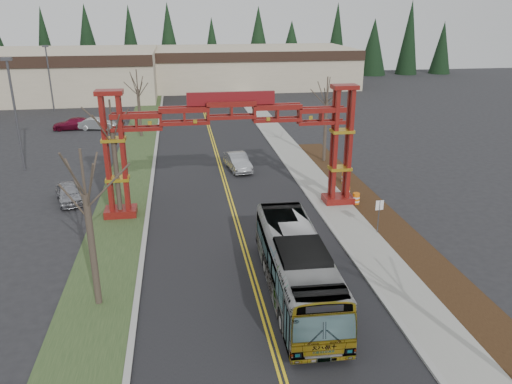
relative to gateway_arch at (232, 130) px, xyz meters
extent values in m
plane|color=black|center=(0.00, -18.00, -5.98)|extent=(200.00, 200.00, 0.00)
cube|color=black|center=(0.00, 7.00, -5.97)|extent=(12.00, 110.00, 0.02)
cube|color=yellow|center=(-0.12, 7.00, -5.96)|extent=(0.12, 100.00, 0.01)
cube|color=yellow|center=(0.12, 7.00, -5.96)|extent=(0.12, 100.00, 0.01)
cube|color=#A3A39E|center=(6.15, 7.00, -5.91)|extent=(0.30, 110.00, 0.15)
cube|color=gray|center=(7.60, 7.00, -5.91)|extent=(2.60, 110.00, 0.14)
cube|color=black|center=(10.20, -8.00, -5.92)|extent=(2.60, 50.00, 0.12)
cube|color=#2C4221|center=(-8.00, 7.00, -5.94)|extent=(4.00, 110.00, 0.08)
cube|color=#A3A39E|center=(-6.15, 7.00, -5.91)|extent=(0.30, 110.00, 0.15)
cube|color=#640D0D|center=(-8.00, 0.00, -5.68)|extent=(2.20, 1.60, 0.60)
cube|color=#640D0D|center=(-8.55, -0.35, -1.38)|extent=(0.28, 0.28, 8.00)
cube|color=#640D0D|center=(-7.45, -0.35, -1.38)|extent=(0.28, 0.28, 8.00)
cube|color=#640D0D|center=(-8.55, 0.35, -1.38)|extent=(0.28, 0.28, 8.00)
cube|color=#640D0D|center=(-7.45, 0.35, -1.38)|extent=(0.28, 0.28, 8.00)
cube|color=gold|center=(-8.00, 0.00, -3.18)|extent=(1.60, 1.10, 0.22)
cube|color=gold|center=(-8.00, 0.00, -0.38)|extent=(1.60, 1.10, 0.22)
cube|color=#640D0D|center=(-8.00, 0.00, 2.77)|extent=(1.80, 1.20, 0.30)
cube|color=#640D0D|center=(8.00, 0.00, -5.68)|extent=(2.20, 1.60, 0.60)
cube|color=#640D0D|center=(7.45, -0.35, -1.38)|extent=(0.28, 0.28, 8.00)
cube|color=#640D0D|center=(8.55, -0.35, -1.38)|extent=(0.28, 0.28, 8.00)
cube|color=#640D0D|center=(7.45, 0.35, -1.38)|extent=(0.28, 0.28, 8.00)
cube|color=#640D0D|center=(8.55, 0.35, -1.38)|extent=(0.28, 0.28, 8.00)
cube|color=gold|center=(8.00, 0.00, -3.18)|extent=(1.60, 1.10, 0.22)
cube|color=gold|center=(8.00, 0.00, -0.38)|extent=(1.60, 1.10, 0.22)
cube|color=#640D0D|center=(8.00, 0.00, 2.77)|extent=(1.80, 1.20, 0.30)
cube|color=#640D0D|center=(0.00, 0.00, 1.52)|extent=(16.00, 0.90, 1.00)
cube|color=#640D0D|center=(0.00, 0.00, 0.62)|extent=(16.00, 0.90, 0.60)
cube|color=maroon|center=(0.00, 0.00, 2.17)|extent=(6.00, 0.25, 0.90)
cube|color=#B9AC8E|center=(-30.00, 54.00, -2.23)|extent=(46.00, 22.00, 7.50)
cube|color=#B9AC8E|center=(10.00, 62.00, -2.48)|extent=(38.00, 20.00, 7.00)
cube|color=black|center=(10.00, 51.90, 0.22)|extent=(38.00, 0.40, 1.60)
cylinder|color=#382D26|center=(-38.00, 74.00, -5.18)|extent=(0.80, 0.80, 1.60)
cone|color=black|center=(-29.50, 74.00, 0.52)|extent=(5.60, 5.60, 13.00)
cylinder|color=#382D26|center=(-29.50, 74.00, -5.18)|extent=(0.80, 0.80, 1.60)
cone|color=black|center=(-21.00, 74.00, 0.52)|extent=(5.60, 5.60, 13.00)
cylinder|color=#382D26|center=(-21.00, 74.00, -5.18)|extent=(0.80, 0.80, 1.60)
cone|color=black|center=(-12.50, 74.00, 0.52)|extent=(5.60, 5.60, 13.00)
cylinder|color=#382D26|center=(-12.50, 74.00, -5.18)|extent=(0.80, 0.80, 1.60)
cone|color=black|center=(-4.00, 74.00, 0.52)|extent=(5.60, 5.60, 13.00)
cylinder|color=#382D26|center=(-4.00, 74.00, -5.18)|extent=(0.80, 0.80, 1.60)
cone|color=black|center=(4.50, 74.00, 0.52)|extent=(5.60, 5.60, 13.00)
cylinder|color=#382D26|center=(4.50, 74.00, -5.18)|extent=(0.80, 0.80, 1.60)
cone|color=black|center=(13.00, 74.00, 0.52)|extent=(5.60, 5.60, 13.00)
cylinder|color=#382D26|center=(13.00, 74.00, -5.18)|extent=(0.80, 0.80, 1.60)
cone|color=black|center=(21.50, 74.00, 0.52)|extent=(5.60, 5.60, 13.00)
cylinder|color=#382D26|center=(21.50, 74.00, -5.18)|extent=(0.80, 0.80, 1.60)
cone|color=black|center=(30.00, 74.00, 0.52)|extent=(5.60, 5.60, 13.00)
cylinder|color=#382D26|center=(30.00, 74.00, -5.18)|extent=(0.80, 0.80, 1.60)
cone|color=black|center=(38.50, 74.00, 0.52)|extent=(5.60, 5.60, 13.00)
cylinder|color=#382D26|center=(38.50, 74.00, -5.18)|extent=(0.80, 0.80, 1.60)
cone|color=black|center=(47.00, 74.00, 0.52)|extent=(5.60, 5.60, 13.00)
cylinder|color=#382D26|center=(47.00, 74.00, -5.18)|extent=(0.80, 0.80, 1.60)
cone|color=black|center=(55.50, 74.00, 0.52)|extent=(5.60, 5.60, 13.00)
cylinder|color=#382D26|center=(55.50, 74.00, -5.18)|extent=(0.80, 0.80, 1.60)
imported|color=#A0A4A8|center=(1.93, -12.01, -4.37)|extent=(3.07, 11.67, 3.23)
imported|color=#A5A8AD|center=(1.50, 9.46, -5.22)|extent=(2.29, 4.82, 1.52)
imported|color=#94949B|center=(-12.18, 3.48, -5.26)|extent=(2.87, 4.55, 1.44)
imported|color=maroon|center=(-16.35, 28.64, -5.28)|extent=(4.92, 2.10, 1.41)
imported|color=#AAAFB2|center=(-13.44, 28.04, -5.27)|extent=(4.55, 2.27, 1.43)
cylinder|color=#382D26|center=(-8.00, -11.38, -3.06)|extent=(0.33, 0.33, 5.85)
cylinder|color=#382D26|center=(-8.00, -11.38, 0.90)|extent=(0.12, 0.12, 2.28)
cylinder|color=#382D26|center=(-8.00, -0.22, -2.91)|extent=(0.33, 0.33, 6.15)
cylinder|color=#382D26|center=(-8.00, -0.22, 1.20)|extent=(0.12, 0.12, 2.28)
cylinder|color=#382D26|center=(-8.00, 23.78, -3.27)|extent=(0.33, 0.33, 5.42)
cylinder|color=#382D26|center=(-8.00, 23.78, 0.46)|extent=(0.12, 0.12, 2.25)
cylinder|color=#382D26|center=(10.00, 10.75, -2.95)|extent=(0.30, 0.30, 6.07)
cylinder|color=#382D26|center=(10.00, 10.75, 1.04)|extent=(0.11, 0.11, 2.09)
cylinder|color=#3F3F44|center=(-17.78, 12.44, -1.11)|extent=(0.22, 0.22, 9.75)
cube|color=#3F3F44|center=(-17.78, 12.44, 3.88)|extent=(0.87, 0.43, 0.27)
cylinder|color=#3F3F44|center=(-21.31, 41.10, -1.53)|extent=(0.20, 0.20, 8.90)
cube|color=#3F3F44|center=(-21.31, 41.10, 3.02)|extent=(0.79, 0.40, 0.25)
cylinder|color=#3F3F44|center=(8.87, -5.70, -4.80)|extent=(0.06, 0.06, 2.36)
cube|color=white|center=(8.87, -5.70, -3.94)|extent=(0.54, 0.09, 0.64)
cylinder|color=orange|center=(9.21, -0.58, -5.50)|extent=(0.50, 0.50, 0.97)
cylinder|color=white|center=(9.21, -0.58, -5.35)|extent=(0.52, 0.52, 0.12)
cylinder|color=white|center=(9.21, -0.58, -5.64)|extent=(0.52, 0.52, 0.12)
cylinder|color=orange|center=(8.89, 0.77, -5.47)|extent=(0.53, 0.53, 1.03)
cylinder|color=white|center=(8.89, 0.77, -5.32)|extent=(0.55, 0.55, 0.12)
cylinder|color=white|center=(8.89, 0.77, -5.62)|extent=(0.55, 0.55, 0.12)
cylinder|color=orange|center=(9.89, 4.01, -5.45)|extent=(0.55, 0.55, 1.06)
cylinder|color=white|center=(9.89, 4.01, -5.29)|extent=(0.57, 0.57, 0.13)
cylinder|color=white|center=(9.89, 4.01, -5.61)|extent=(0.57, 0.57, 0.13)
camera|label=1|loc=(-3.52, -33.82, 7.92)|focal=35.00mm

